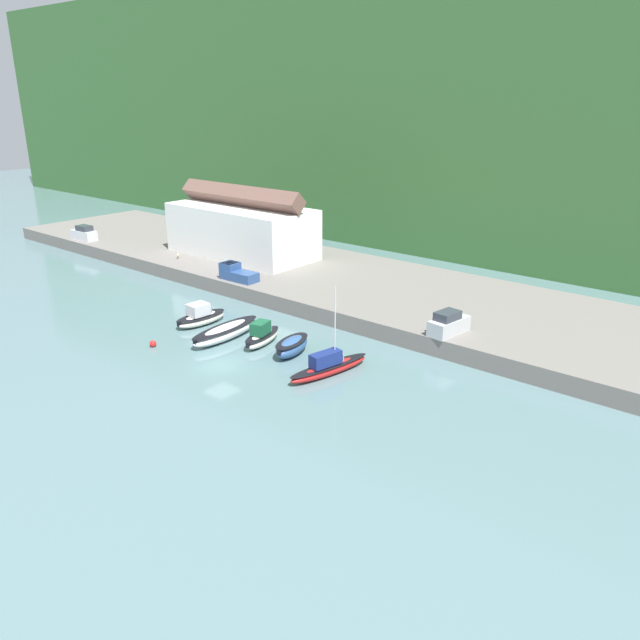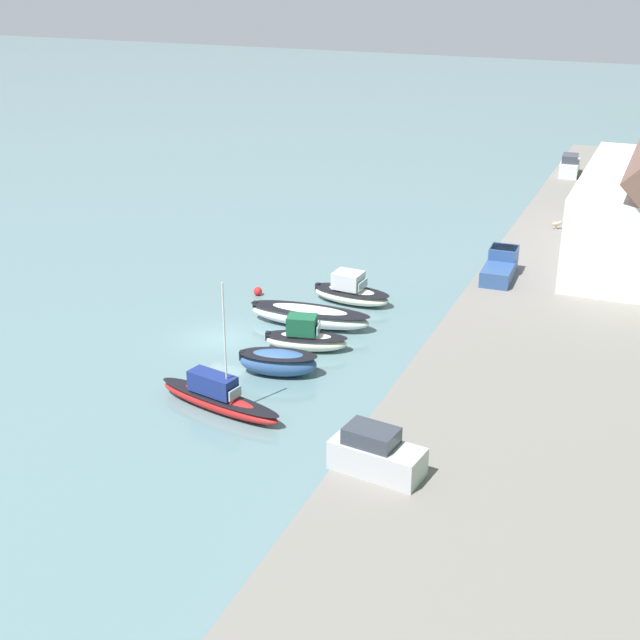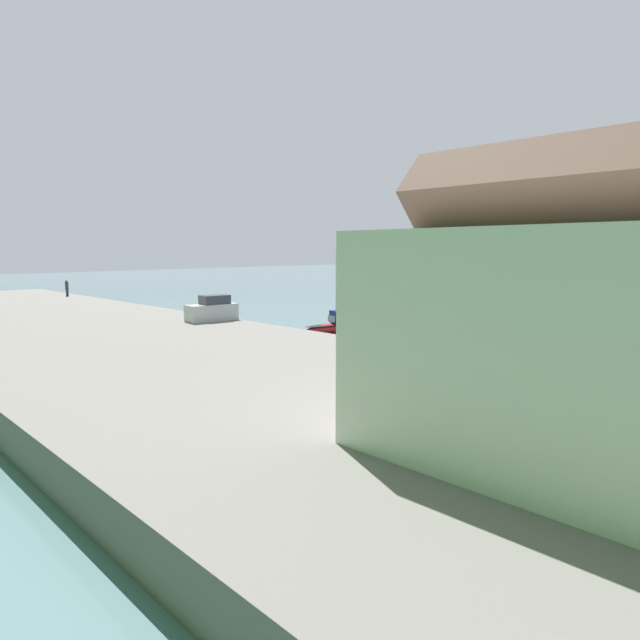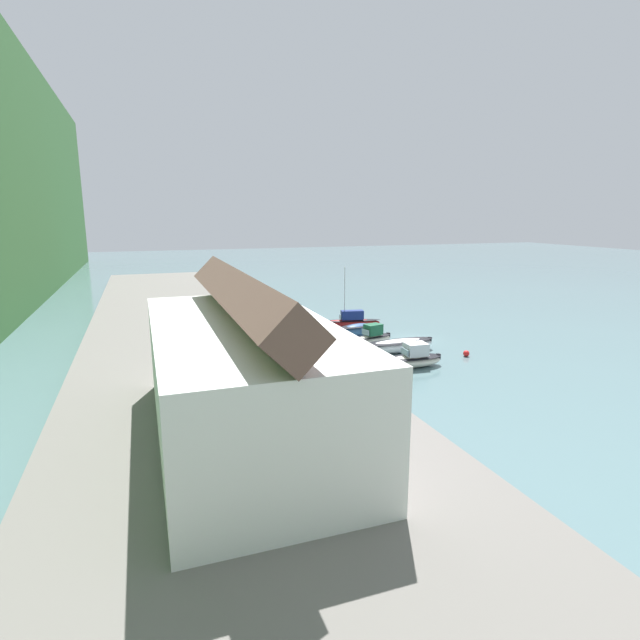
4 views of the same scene
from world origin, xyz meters
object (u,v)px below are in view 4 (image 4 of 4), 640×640
moored_boat_4 (350,321)px  moored_boat_2 (372,338)px  moored_boat_1 (398,345)px  pickup_truck_0 (337,365)px  parked_car_1 (256,305)px  dog_on_quay (397,446)px  moored_boat_3 (358,330)px  person_on_quay (219,275)px  moored_boat_0 (413,358)px  mooring_buoy_0 (466,353)px

moored_boat_4 → moored_boat_2: bearing=-176.5°
moored_boat_1 → pickup_truck_0: (-9.76, 10.61, 1.82)m
parked_car_1 → dog_on_quay: (-40.73, 1.59, -0.46)m
moored_boat_1 → moored_boat_3: 7.56m
moored_boat_1 → moored_boat_4: (12.68, 0.01, 0.03)m
pickup_truck_0 → person_on_quay: (60.31, 0.12, 0.28)m
moored_boat_0 → dog_on_quay: dog_on_quay is taller
moored_boat_1 → moored_boat_3: (7.47, 1.20, 0.10)m
moored_boat_1 → moored_boat_2: bearing=15.7°
moored_boat_1 → dog_on_quay: size_ratio=10.55×
moored_boat_0 → moored_boat_1: moored_boat_0 is taller
moored_boat_4 → dog_on_quay: (-35.62, 12.49, 1.43)m
moored_boat_3 → dog_on_quay: bearing=146.6°
moored_boat_2 → dog_on_quay: (-26.56, 11.24, 1.36)m
moored_boat_4 → dog_on_quay: moored_boat_4 is taller
moored_boat_4 → dog_on_quay: size_ratio=10.24×
moored_boat_2 → person_on_quay: 47.92m
moored_boat_0 → person_on_quay: (55.50, 9.67, 2.01)m
person_on_quay → mooring_buoy_0: (-54.27, -16.43, -2.51)m
moored_boat_1 → parked_car_1: size_ratio=1.94×
moored_boat_3 → parked_car_1: (10.32, 9.71, 1.82)m
moored_boat_0 → moored_boat_1: 5.06m
moored_boat_1 → moored_boat_0: bearing=164.3°
dog_on_quay → person_on_quay: bearing=-40.5°
moored_boat_1 → mooring_buoy_0: moored_boat_1 is taller
moored_boat_1 → dog_on_quay: bearing=147.8°
moored_boat_2 → moored_boat_0: bearing=167.8°
pickup_truck_0 → person_on_quay: 60.31m
moored_boat_0 → pickup_truck_0: size_ratio=1.22×
pickup_truck_0 → moored_boat_0: bearing=-155.5°
moored_boat_1 → moored_boat_2: moored_boat_2 is taller
moored_boat_1 → dog_on_quay: 26.17m
moored_boat_1 → moored_boat_3: moored_boat_3 is taller
moored_boat_0 → moored_boat_3: bearing=4.2°
moored_boat_0 → parked_car_1: bearing=27.0°
moored_boat_3 → moored_boat_2: bearing=166.0°
moored_boat_0 → moored_boat_4: 17.65m
moored_boat_1 → pickup_truck_0: 14.53m
pickup_truck_0 → dog_on_quay: bearing=79.6°
moored_boat_0 → moored_boat_3: moored_boat_0 is taller
dog_on_quay → moored_boat_3: bearing=-59.5°
moored_boat_4 → parked_car_1: bearing=76.2°
pickup_truck_0 → mooring_buoy_0: 17.54m
moored_boat_3 → person_on_quay: size_ratio=2.36×
moored_boat_3 → moored_boat_0: bearing=167.6°
moored_boat_1 → moored_boat_2: size_ratio=1.54×
pickup_truck_0 → mooring_buoy_0: bearing=-161.9°
moored_boat_0 → moored_boat_2: 8.56m
parked_car_1 → pickup_truck_0: size_ratio=0.92×
parked_car_1 → mooring_buoy_0: (-21.50, -16.61, -2.33)m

